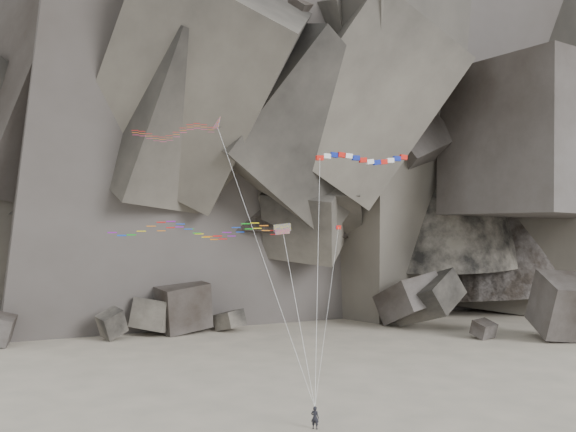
{
  "coord_description": "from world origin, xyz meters",
  "views": [
    {
      "loc": [
        -0.69,
        -52.04,
        15.8
      ],
      "look_at": [
        2.36,
        6.0,
        16.02
      ],
      "focal_mm": 40.0,
      "sensor_mm": 36.0,
      "label": 1
    }
  ],
  "objects_px": {
    "parafoil_kite": "(192,229)",
    "kite_flyer": "(315,416)",
    "banner_kite": "(362,160)",
    "delta_kite": "(171,132)",
    "pennant_kite": "(334,260)"
  },
  "relations": [
    {
      "from": "delta_kite",
      "to": "pennant_kite",
      "type": "relative_size",
      "value": 1.73
    },
    {
      "from": "parafoil_kite",
      "to": "kite_flyer",
      "type": "bearing_deg",
      "value": -24.08
    },
    {
      "from": "pennant_kite",
      "to": "banner_kite",
      "type": "bearing_deg",
      "value": 4.41
    },
    {
      "from": "kite_flyer",
      "to": "delta_kite",
      "type": "xyz_separation_m",
      "value": [
        -12.01,
        9.64,
        22.53
      ]
    },
    {
      "from": "kite_flyer",
      "to": "parafoil_kite",
      "type": "relative_size",
      "value": 0.12
    },
    {
      "from": "parafoil_kite",
      "to": "pennant_kite",
      "type": "xyz_separation_m",
      "value": [
        11.84,
        3.94,
        -2.71
      ]
    },
    {
      "from": "pennant_kite",
      "to": "delta_kite",
      "type": "bearing_deg",
      "value": 139.65
    },
    {
      "from": "kite_flyer",
      "to": "delta_kite",
      "type": "bearing_deg",
      "value": -14.52
    },
    {
      "from": "delta_kite",
      "to": "banner_kite",
      "type": "distance_m",
      "value": 17.31
    },
    {
      "from": "kite_flyer",
      "to": "delta_kite",
      "type": "height_order",
      "value": "delta_kite"
    },
    {
      "from": "parafoil_kite",
      "to": "pennant_kite",
      "type": "relative_size",
      "value": 1.2
    },
    {
      "from": "banner_kite",
      "to": "parafoil_kite",
      "type": "relative_size",
      "value": 1.23
    },
    {
      "from": "kite_flyer",
      "to": "delta_kite",
      "type": "distance_m",
      "value": 27.3
    },
    {
      "from": "parafoil_kite",
      "to": "delta_kite",
      "type": "bearing_deg",
      "value": 106.07
    },
    {
      "from": "pennant_kite",
      "to": "kite_flyer",
      "type": "bearing_deg",
      "value": -138.65
    }
  ]
}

